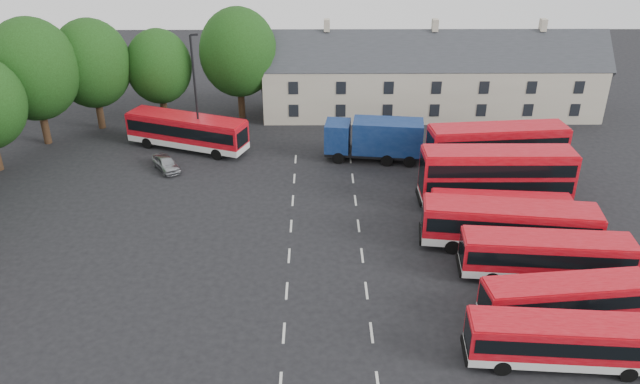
{
  "coord_description": "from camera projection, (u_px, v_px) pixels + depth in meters",
  "views": [
    {
      "loc": [
        1.86,
        -33.83,
        23.44
      ],
      "look_at": [
        2.15,
        7.22,
        2.2
      ],
      "focal_mm": 35.0,
      "sensor_mm": 36.0,
      "label": 1
    }
  ],
  "objects": [
    {
      "name": "silver_car",
      "position": [
        166.0,
        163.0,
        54.49
      ],
      "size": [
        3.34,
        3.97,
        1.28
      ],
      "primitive_type": "imported",
      "rotation": [
        0.0,
        0.0,
        0.59
      ],
      "color": "#9D9FA5",
      "rests_on": "ground"
    },
    {
      "name": "bus_dd_north",
      "position": [
        496.0,
        149.0,
        52.18
      ],
      "size": [
        11.67,
        3.68,
        4.7
      ],
      "rotation": [
        0.0,
        0.0,
        0.09
      ],
      "color": "silver",
      "rests_on": "ground"
    },
    {
      "name": "box_truck",
      "position": [
        375.0,
        138.0,
        55.74
      ],
      "size": [
        8.92,
        3.79,
        3.78
      ],
      "rotation": [
        0.0,
        0.0,
        -0.13
      ],
      "color": "black",
      "rests_on": "ground"
    },
    {
      "name": "bus_row_a",
      "position": [
        564.0,
        339.0,
        32.49
      ],
      "size": [
        10.1,
        3.06,
        2.81
      ],
      "rotation": [
        0.0,
        0.0,
        -0.08
      ],
      "color": "silver",
      "rests_on": "ground"
    },
    {
      "name": "bus_row_d",
      "position": [
        509.0,
        223.0,
        42.57
      ],
      "size": [
        12.01,
        4.2,
        3.32
      ],
      "rotation": [
        0.0,
        0.0,
        -0.13
      ],
      "color": "silver",
      "rests_on": "ground"
    },
    {
      "name": "bus_dd_south",
      "position": [
        496.0,
        174.0,
        47.78
      ],
      "size": [
        11.53,
        2.71,
        4.72
      ],
      "rotation": [
        0.0,
        0.0,
        -0.0
      ],
      "color": "silver",
      "rests_on": "ground"
    },
    {
      "name": "lane_markings",
      "position": [
        326.0,
        256.0,
        42.59
      ],
      "size": [
        5.15,
        33.8,
        0.01
      ],
      "color": "beige",
      "rests_on": "ground"
    },
    {
      "name": "bus_row_b",
      "position": [
        566.0,
        297.0,
        35.74
      ],
      "size": [
        9.85,
        3.19,
        2.74
      ],
      "rotation": [
        0.0,
        0.0,
        0.1
      ],
      "color": "silver",
      "rests_on": "ground"
    },
    {
      "name": "bus_row_c",
      "position": [
        547.0,
        254.0,
        39.49
      ],
      "size": [
        10.84,
        3.39,
        3.01
      ],
      "rotation": [
        0.0,
        0.0,
        -0.09
      ],
      "color": "silver",
      "rests_on": "ground"
    },
    {
      "name": "treeline",
      "position": [
        59.0,
        84.0,
        54.8
      ],
      "size": [
        29.92,
        32.59,
        12.01
      ],
      "color": "black",
      "rests_on": "ground"
    },
    {
      "name": "bus_north",
      "position": [
        187.0,
        130.0,
        57.97
      ],
      "size": [
        11.76,
        6.64,
        3.28
      ],
      "rotation": [
        0.0,
        0.0,
        -0.37
      ],
      "color": "silver",
      "rests_on": "ground"
    },
    {
      "name": "ground",
      "position": [
        288.0,
        273.0,
        40.81
      ],
      "size": [
        140.0,
        140.0,
        0.0
      ],
      "primitive_type": "plane",
      "color": "black",
      "rests_on": "ground"
    },
    {
      "name": "lamppost",
      "position": [
        196.0,
        91.0,
        55.6
      ],
      "size": [
        0.77,
        0.43,
        11.02
      ],
      "rotation": [
        0.0,
        0.0,
        0.26
      ],
      "color": "black",
      "rests_on": "ground"
    },
    {
      "name": "bus_row_e",
      "position": [
        501.0,
        211.0,
        44.75
      ],
      "size": [
        10.07,
        3.15,
        2.8
      ],
      "rotation": [
        0.0,
        0.0,
        -0.09
      ],
      "color": "silver",
      "rests_on": "ground"
    },
    {
      "name": "terrace_houses",
      "position": [
        431.0,
        79.0,
        65.76
      ],
      "size": [
        35.7,
        7.13,
        10.06
      ],
      "color": "beige",
      "rests_on": "ground"
    }
  ]
}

